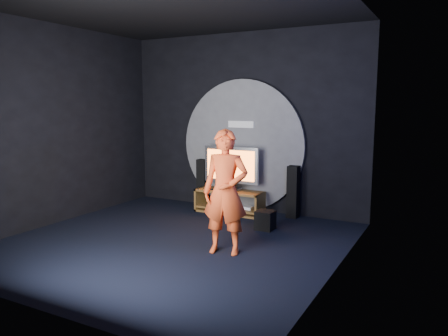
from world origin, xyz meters
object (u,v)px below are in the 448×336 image
at_px(tv, 231,166).
at_px(player, 225,192).
at_px(tower_speaker_left, 203,182).
at_px(subwoofer, 265,220).
at_px(media_console, 230,203).
at_px(tower_speaker_right, 293,192).

height_order(tv, player, player).
xyz_separation_m(tv, tower_speaker_left, (-0.78, 0.23, -0.42)).
height_order(tv, tower_speaker_left, tv).
bearing_deg(subwoofer, media_console, 145.72).
relative_size(tower_speaker_left, subwoofer, 3.04).
relative_size(media_console, tv, 1.18).
bearing_deg(tv, tower_speaker_right, 8.70).
distance_m(tower_speaker_right, subwoofer, 1.04).
relative_size(tv, tower_speaker_right, 1.17).
height_order(media_console, tv, tv).
bearing_deg(media_console, player, -64.12).
bearing_deg(media_console, tv, 96.17).
height_order(tower_speaker_left, tower_speaker_right, same).
bearing_deg(subwoofer, tower_speaker_left, 151.05).
bearing_deg(subwoofer, tower_speaker_right, 81.16).
distance_m(tv, tower_speaker_left, 0.92).
bearing_deg(player, tv, 102.60).
height_order(tower_speaker_right, subwoofer, tower_speaker_right).
bearing_deg(tower_speaker_right, player, -94.95).
relative_size(media_console, tower_speaker_right, 1.38).
xyz_separation_m(media_console, tv, (-0.01, 0.07, 0.72)).
relative_size(tv, subwoofer, 3.55).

